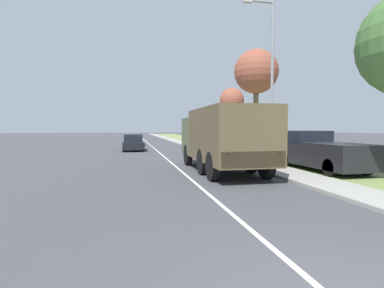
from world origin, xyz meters
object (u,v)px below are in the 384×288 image
at_px(car_nearest_ahead, 133,143).
at_px(lamp_post, 269,70).
at_px(car_second_ahead, 135,140).
at_px(military_truck, 223,136).
at_px(pickup_truck, 320,151).

distance_m(car_nearest_ahead, lamp_post, 15.96).
bearing_deg(car_nearest_ahead, car_second_ahead, 87.92).
relative_size(military_truck, lamp_post, 0.91).
xyz_separation_m(military_truck, lamp_post, (2.66, 0.66, 3.36)).
distance_m(military_truck, car_second_ahead, 23.03).
height_order(military_truck, car_nearest_ahead, military_truck).
relative_size(car_second_ahead, lamp_post, 0.50).
bearing_deg(car_second_ahead, military_truck, -80.63).
distance_m(military_truck, car_nearest_ahead, 15.06).
height_order(car_second_ahead, lamp_post, lamp_post).
distance_m(car_second_ahead, lamp_post, 23.37).
relative_size(car_nearest_ahead, lamp_post, 0.49).
relative_size(pickup_truck, lamp_post, 0.65).
relative_size(military_truck, car_second_ahead, 1.82).
xyz_separation_m(car_nearest_ahead, pickup_truck, (9.00, -14.84, 0.26)).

